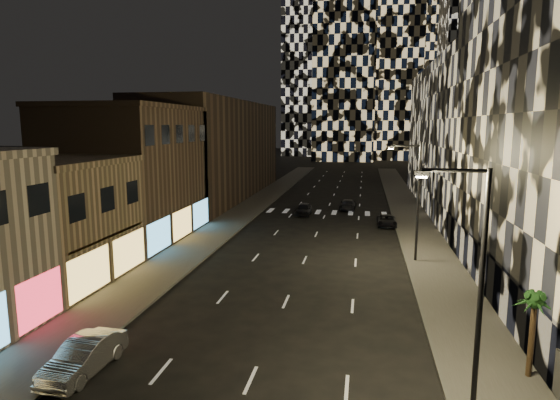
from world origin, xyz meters
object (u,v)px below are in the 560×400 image
at_px(streetlight_far, 415,194).
at_px(car_silver_parked, 84,356).
at_px(streetlight_near, 475,276).
at_px(car_dark_oncoming, 348,204).
at_px(car_dark_midlane, 304,209).
at_px(car_dark_rightlane, 387,221).
at_px(palm_tree, 534,307).

distance_m(streetlight_far, car_silver_parked, 25.51).
xyz_separation_m(streetlight_near, car_dark_oncoming, (-5.77, 42.25, -4.68)).
xyz_separation_m(streetlight_near, car_dark_midlane, (-10.86, 37.71, -4.64)).
distance_m(car_silver_parked, car_dark_midlane, 37.70).
bearing_deg(car_dark_oncoming, car_silver_parked, 78.98).
bearing_deg(streetlight_near, car_dark_oncoming, 97.78).
xyz_separation_m(car_dark_rightlane, palm_tree, (4.53, -29.89, 2.62)).
height_order(car_dark_midlane, car_dark_oncoming, car_dark_midlane).
bearing_deg(car_dark_rightlane, car_silver_parked, -114.13).
bearing_deg(car_dark_midlane, streetlight_near, -73.03).
relative_size(streetlight_near, car_silver_parked, 2.00).
bearing_deg(streetlight_near, streetlight_far, 90.00).
bearing_deg(streetlight_far, car_dark_oncoming, 104.54).
height_order(streetlight_far, car_dark_rightlane, streetlight_far).
bearing_deg(car_dark_oncoming, streetlight_far, 106.65).
xyz_separation_m(car_silver_parked, car_dark_oncoming, (9.78, 41.95, -0.07)).
height_order(car_silver_parked, car_dark_midlane, car_silver_parked).
relative_size(streetlight_far, car_dark_oncoming, 1.93).
bearing_deg(car_dark_oncoming, car_dark_rightlane, 117.62).
distance_m(car_dark_oncoming, car_dark_rightlane, 10.19).
distance_m(streetlight_near, car_dark_oncoming, 42.90).
distance_m(streetlight_near, car_dark_rightlane, 33.43).
height_order(streetlight_far, car_silver_parked, streetlight_far).
relative_size(streetlight_near, streetlight_far, 1.00).
height_order(car_dark_oncoming, car_dark_rightlane, car_dark_oncoming).
bearing_deg(car_silver_parked, palm_tree, 11.56).
distance_m(car_dark_rightlane, palm_tree, 30.35).
relative_size(car_silver_parked, palm_tree, 1.22).
bearing_deg(streetlight_far, streetlight_near, -90.00).
bearing_deg(streetlight_far, car_silver_parked, -128.31).
bearing_deg(car_silver_parked, car_dark_rightlane, 69.48).
bearing_deg(car_silver_parked, streetlight_far, 54.57).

